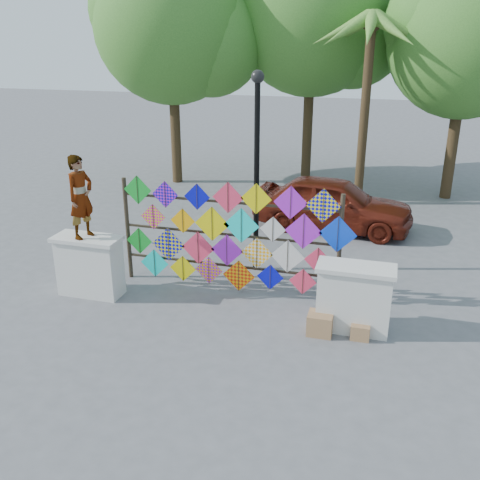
{
  "coord_description": "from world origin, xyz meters",
  "views": [
    {
      "loc": [
        3.08,
        -9.13,
        5.09
      ],
      "look_at": [
        0.32,
        0.6,
        1.23
      ],
      "focal_mm": 40.0,
      "sensor_mm": 36.0,
      "label": 1
    }
  ],
  "objects_px": {
    "vendor_woman": "(81,197)",
    "sedan": "(333,203)",
    "kite_rack": "(232,237)",
    "lamppost": "(257,155)"
  },
  "relations": [
    {
      "from": "kite_rack",
      "to": "lamppost",
      "type": "xyz_separation_m",
      "value": [
        0.18,
        1.27,
        1.46
      ]
    },
    {
      "from": "vendor_woman",
      "to": "kite_rack",
      "type": "bearing_deg",
      "value": -58.1
    },
    {
      "from": "kite_rack",
      "to": "sedan",
      "type": "height_order",
      "value": "kite_rack"
    },
    {
      "from": "sedan",
      "to": "vendor_woman",
      "type": "bearing_deg",
      "value": 145.93
    },
    {
      "from": "kite_rack",
      "to": "vendor_woman",
      "type": "relative_size",
      "value": 2.95
    },
    {
      "from": "vendor_woman",
      "to": "sedan",
      "type": "height_order",
      "value": "vendor_woman"
    },
    {
      "from": "kite_rack",
      "to": "vendor_woman",
      "type": "bearing_deg",
      "value": -161.93
    },
    {
      "from": "vendor_woman",
      "to": "sedan",
      "type": "bearing_deg",
      "value": -24.85
    },
    {
      "from": "lamppost",
      "to": "kite_rack",
      "type": "bearing_deg",
      "value": -98.18
    },
    {
      "from": "vendor_woman",
      "to": "lamppost",
      "type": "height_order",
      "value": "lamppost"
    }
  ]
}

